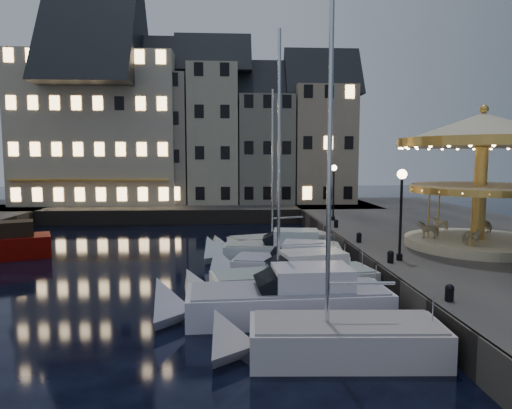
{
  "coord_description": "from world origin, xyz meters",
  "views": [
    {
      "loc": [
        -0.57,
        -19.16,
        5.96
      ],
      "look_at": [
        1.0,
        8.0,
        3.2
      ],
      "focal_mm": 32.0,
      "sensor_mm": 36.0,
      "label": 1
    }
  ],
  "objects": [
    {
      "name": "ground",
      "position": [
        0.0,
        0.0,
        0.0
      ],
      "size": [
        160.0,
        160.0,
        0.0
      ],
      "primitive_type": "plane",
      "color": "black",
      "rests_on": "ground"
    },
    {
      "name": "quay_east",
      "position": [
        14.0,
        6.0,
        0.65
      ],
      "size": [
        16.0,
        56.0,
        1.3
      ],
      "primitive_type": "cube",
      "color": "#474442",
      "rests_on": "ground"
    },
    {
      "name": "quay_north",
      "position": [
        -8.0,
        28.0,
        0.65
      ],
      "size": [
        44.0,
        12.0,
        1.3
      ],
      "primitive_type": "cube",
      "color": "#474442",
      "rests_on": "ground"
    },
    {
      "name": "quaywall_e",
      "position": [
        6.0,
        6.0,
        0.65
      ],
      "size": [
        0.15,
        44.0,
        1.3
      ],
      "primitive_type": "cube",
      "color": "#47423A",
      "rests_on": "ground"
    },
    {
      "name": "quaywall_n",
      "position": [
        -6.0,
        22.0,
        0.65
      ],
      "size": [
        48.0,
        0.15,
        1.3
      ],
      "primitive_type": "cube",
      "color": "#47423A",
      "rests_on": "ground"
    },
    {
      "name": "streetlamp_b",
      "position": [
        7.2,
        1.0,
        4.02
      ],
      "size": [
        0.44,
        0.44,
        4.17
      ],
      "color": "black",
      "rests_on": "quay_east"
    },
    {
      "name": "streetlamp_c",
      "position": [
        7.2,
        14.5,
        4.02
      ],
      "size": [
        0.44,
        0.44,
        4.17
      ],
      "color": "black",
      "rests_on": "quay_east"
    },
    {
      "name": "bollard_a",
      "position": [
        6.6,
        -5.0,
        1.6
      ],
      "size": [
        0.3,
        0.3,
        0.57
      ],
      "color": "black",
      "rests_on": "quay_east"
    },
    {
      "name": "bollard_b",
      "position": [
        6.6,
        0.5,
        1.6
      ],
      "size": [
        0.3,
        0.3,
        0.57
      ],
      "color": "black",
      "rests_on": "quay_east"
    },
    {
      "name": "bollard_c",
      "position": [
        6.6,
        5.5,
        1.6
      ],
      "size": [
        0.3,
        0.3,
        0.57
      ],
      "color": "black",
      "rests_on": "quay_east"
    },
    {
      "name": "bollard_d",
      "position": [
        6.6,
        11.0,
        1.6
      ],
      "size": [
        0.3,
        0.3,
        0.57
      ],
      "color": "black",
      "rests_on": "quay_east"
    },
    {
      "name": "townhouse_na",
      "position": [
        -19.5,
        30.0,
        7.78
      ],
      "size": [
        5.5,
        8.0,
        12.8
      ],
      "color": "gray",
      "rests_on": "quay_north"
    },
    {
      "name": "townhouse_nb",
      "position": [
        -14.05,
        30.0,
        8.28
      ],
      "size": [
        6.16,
        8.0,
        13.8
      ],
      "color": "slate",
      "rests_on": "quay_north"
    },
    {
      "name": "townhouse_nc",
      "position": [
        -8.0,
        30.0,
        8.78
      ],
      "size": [
        6.82,
        8.0,
        14.8
      ],
      "color": "gray",
      "rests_on": "quay_north"
    },
    {
      "name": "townhouse_nd",
      "position": [
        -2.25,
        30.0,
        9.28
      ],
      "size": [
        5.5,
        8.0,
        15.8
      ],
      "color": "#ABAA90",
      "rests_on": "quay_north"
    },
    {
      "name": "townhouse_ne",
      "position": [
        3.2,
        30.0,
        7.78
      ],
      "size": [
        6.16,
        8.0,
        12.8
      ],
      "color": "slate",
      "rests_on": "quay_north"
    },
    {
      "name": "townhouse_nf",
      "position": [
        9.25,
        30.0,
        8.28
      ],
      "size": [
        6.82,
        8.0,
        13.8
      ],
      "color": "tan",
      "rests_on": "quay_north"
    },
    {
      "name": "hotel_corner",
      "position": [
        -14.0,
        30.0,
        9.78
      ],
      "size": [
        17.6,
        9.0,
        16.8
      ],
      "color": "beige",
      "rests_on": "quay_north"
    },
    {
      "name": "motorboat_a",
      "position": [
        2.28,
        -6.25,
        0.54
      ],
      "size": [
        6.79,
        2.5,
        11.26
      ],
      "color": "silver",
      "rests_on": "ground"
    },
    {
      "name": "motorboat_b",
      "position": [
        1.17,
        -2.74,
        0.64
      ],
      "size": [
        8.6,
        2.87,
        2.15
      ],
      "color": "silver",
      "rests_on": "ground"
    },
    {
      "name": "motorboat_c",
      "position": [
        1.78,
        -0.14,
        0.68
      ],
      "size": [
        8.21,
        3.4,
        10.85
      ],
      "color": "white",
      "rests_on": "ground"
    },
    {
      "name": "motorboat_d",
      "position": [
        2.0,
        2.5,
        0.64
      ],
      "size": [
        6.73,
        3.57,
        2.15
      ],
      "color": "silver",
      "rests_on": "ground"
    },
    {
      "name": "motorboat_e",
      "position": [
        1.95,
        6.2,
        0.64
      ],
      "size": [
        7.6,
        3.03,
        2.15
      ],
      "color": "silver",
      "rests_on": "ground"
    },
    {
      "name": "motorboat_f",
      "position": [
        2.13,
        8.79,
        0.53
      ],
      "size": [
        7.66,
        4.06,
        10.24
      ],
      "color": "silver",
      "rests_on": "ground"
    },
    {
      "name": "carousel",
      "position": [
        12.46,
        3.79,
        6.17
      ],
      "size": [
        8.45,
        8.45,
        7.4
      ],
      "color": "beige",
      "rests_on": "quay_east"
    }
  ]
}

